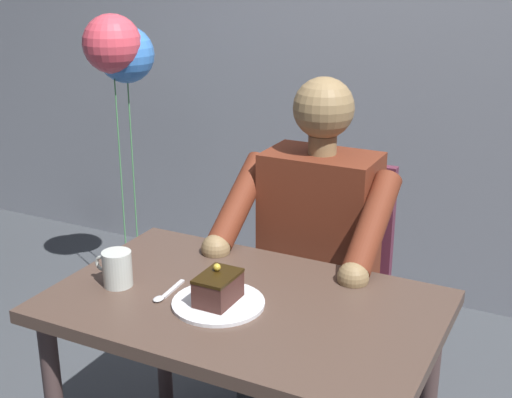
{
  "coord_description": "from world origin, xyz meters",
  "views": [
    {
      "loc": [
        -0.77,
        1.45,
        1.57
      ],
      "look_at": [
        0.01,
        -0.1,
        0.96
      ],
      "focal_mm": 48.82,
      "sensor_mm": 36.0,
      "label": 1
    }
  ],
  "objects_px": {
    "dining_table": "(244,332)",
    "cake_slice": "(218,288)",
    "seated_person": "(310,262)",
    "coffee_cup": "(117,268)",
    "balloon_display": "(121,73)",
    "dessert_spoon": "(165,294)",
    "chair": "(328,279)"
  },
  "relations": [
    {
      "from": "seated_person",
      "to": "cake_slice",
      "type": "bearing_deg",
      "value": 84.62
    },
    {
      "from": "dessert_spoon",
      "to": "balloon_display",
      "type": "height_order",
      "value": "balloon_display"
    },
    {
      "from": "chair",
      "to": "dessert_spoon",
      "type": "height_order",
      "value": "chair"
    },
    {
      "from": "dining_table",
      "to": "chair",
      "type": "distance_m",
      "value": 0.64
    },
    {
      "from": "dining_table",
      "to": "cake_slice",
      "type": "relative_size",
      "value": 7.99
    },
    {
      "from": "dessert_spoon",
      "to": "cake_slice",
      "type": "bearing_deg",
      "value": -172.91
    },
    {
      "from": "dining_table",
      "to": "balloon_display",
      "type": "bearing_deg",
      "value": -41.27
    },
    {
      "from": "seated_person",
      "to": "balloon_display",
      "type": "bearing_deg",
      "value": -25.12
    },
    {
      "from": "dessert_spoon",
      "to": "balloon_display",
      "type": "xyz_separation_m",
      "value": [
        0.91,
        -1.05,
        0.37
      ]
    },
    {
      "from": "dining_table",
      "to": "cake_slice",
      "type": "distance_m",
      "value": 0.16
    },
    {
      "from": "seated_person",
      "to": "balloon_display",
      "type": "xyz_separation_m",
      "value": [
        1.11,
        -0.52,
        0.45
      ]
    },
    {
      "from": "dessert_spoon",
      "to": "chair",
      "type": "bearing_deg",
      "value": -105.95
    },
    {
      "from": "chair",
      "to": "dessert_spoon",
      "type": "xyz_separation_m",
      "value": [
        0.2,
        0.7,
        0.22
      ]
    },
    {
      "from": "dining_table",
      "to": "chair",
      "type": "height_order",
      "value": "chair"
    },
    {
      "from": "chair",
      "to": "seated_person",
      "type": "distance_m",
      "value": 0.22
    },
    {
      "from": "chair",
      "to": "dessert_spoon",
      "type": "relative_size",
      "value": 6.28
    },
    {
      "from": "cake_slice",
      "to": "dessert_spoon",
      "type": "bearing_deg",
      "value": 7.09
    },
    {
      "from": "dining_table",
      "to": "cake_slice",
      "type": "bearing_deg",
      "value": 46.91
    },
    {
      "from": "chair",
      "to": "cake_slice",
      "type": "height_order",
      "value": "chair"
    },
    {
      "from": "cake_slice",
      "to": "coffee_cup",
      "type": "height_order",
      "value": "cake_slice"
    },
    {
      "from": "coffee_cup",
      "to": "balloon_display",
      "type": "xyz_separation_m",
      "value": [
        0.76,
        -1.05,
        0.33
      ]
    },
    {
      "from": "seated_person",
      "to": "balloon_display",
      "type": "height_order",
      "value": "balloon_display"
    },
    {
      "from": "cake_slice",
      "to": "coffee_cup",
      "type": "distance_m",
      "value": 0.31
    },
    {
      "from": "seated_person",
      "to": "coffee_cup",
      "type": "xyz_separation_m",
      "value": [
        0.35,
        0.53,
        0.13
      ]
    },
    {
      "from": "coffee_cup",
      "to": "balloon_display",
      "type": "bearing_deg",
      "value": -54.12
    },
    {
      "from": "cake_slice",
      "to": "balloon_display",
      "type": "distance_m",
      "value": 1.52
    },
    {
      "from": "chair",
      "to": "dining_table",
      "type": "bearing_deg",
      "value": 90.0
    },
    {
      "from": "seated_person",
      "to": "coffee_cup",
      "type": "bearing_deg",
      "value": 56.55
    },
    {
      "from": "dining_table",
      "to": "balloon_display",
      "type": "distance_m",
      "value": 1.56
    },
    {
      "from": "cake_slice",
      "to": "seated_person",
      "type": "bearing_deg",
      "value": -95.38
    },
    {
      "from": "balloon_display",
      "to": "chair",
      "type": "bearing_deg",
      "value": 162.65
    },
    {
      "from": "chair",
      "to": "balloon_display",
      "type": "height_order",
      "value": "balloon_display"
    }
  ]
}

